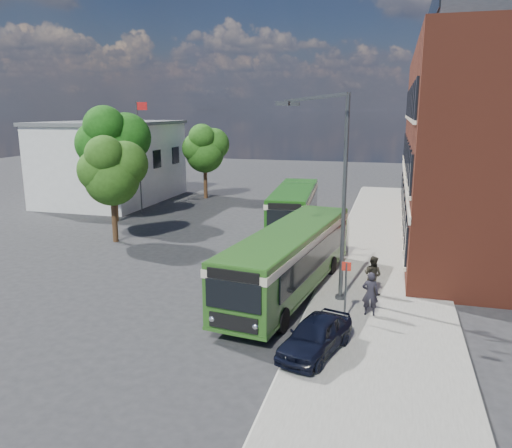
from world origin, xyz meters
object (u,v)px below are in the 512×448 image
(street_lamp, at_px, (336,195))
(parked_car, at_px, (316,335))
(bus_rear, at_px, (294,205))
(bus_front, at_px, (290,255))

(street_lamp, xyz_separation_m, parked_car, (0.08, -5.31, -4.00))
(street_lamp, distance_m, bus_rear, 13.58)
(street_lamp, height_order, bus_rear, street_lamp)
(bus_front, bearing_deg, street_lamp, -14.62)
(street_lamp, bearing_deg, bus_front, 165.38)
(parked_car, bearing_deg, bus_rear, 119.93)
(street_lamp, distance_m, parked_car, 6.65)
(bus_front, bearing_deg, parked_car, -70.07)
(street_lamp, bearing_deg, bus_rear, 108.64)
(bus_front, xyz_separation_m, parked_car, (2.12, -5.84, -1.05))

